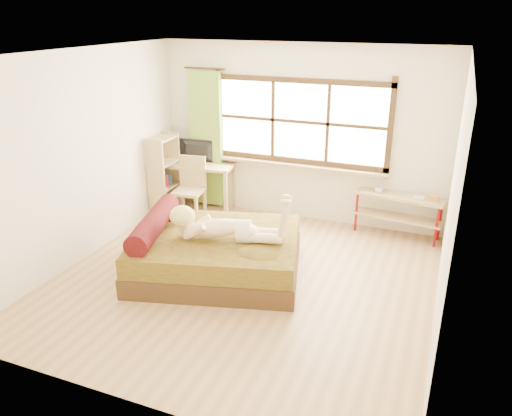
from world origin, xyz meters
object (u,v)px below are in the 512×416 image
at_px(kitten, 170,215).
at_px(bookshelf, 164,174).
at_px(bed, 213,252).
at_px(pipe_shelf, 399,206).
at_px(woman, 225,216).
at_px(chair, 191,184).
at_px(desk, 196,169).

xyz_separation_m(kitten, bookshelf, (-0.97, 1.44, 0.01)).
xyz_separation_m(bed, bookshelf, (-1.64, 1.56, 0.37)).
bearing_deg(pipe_shelf, woman, -124.69).
bearing_deg(chair, kitten, -78.64).
bearing_deg(chair, bookshelf, 168.45).
bearing_deg(pipe_shelf, bookshelf, -165.77).
distance_m(desk, pipe_shelf, 3.27).
bearing_deg(pipe_shelf, desk, -170.50).
bearing_deg(woman, chair, 115.71).
height_order(bed, bookshelf, bookshelf).
bearing_deg(desk, woman, -60.34).
xyz_separation_m(desk, pipe_shelf, (3.26, 0.12, -0.22)).
relative_size(chair, bookshelf, 0.78).
relative_size(desk, chair, 1.34).
bearing_deg(woman, pipe_shelf, 32.91).
xyz_separation_m(kitten, chair, (-0.47, 1.40, -0.08)).
distance_m(bed, chair, 1.92).
relative_size(bed, kitten, 7.82).
relative_size(woman, desk, 1.08).
xyz_separation_m(chair, bookshelf, (-0.50, 0.04, 0.09)).
relative_size(kitten, chair, 0.31).
bearing_deg(kitten, chair, 93.39).
bearing_deg(bookshelf, chair, -6.14).
bearing_deg(woman, bookshelf, 124.07).
relative_size(desk, pipe_shelf, 1.02).
bearing_deg(desk, chair, -83.12).
distance_m(bed, kitten, 0.77).
distance_m(woman, chair, 2.07).
height_order(desk, chair, chair).
bearing_deg(bed, kitten, 155.47).
relative_size(chair, pipe_shelf, 0.76).
height_order(kitten, chair, chair).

